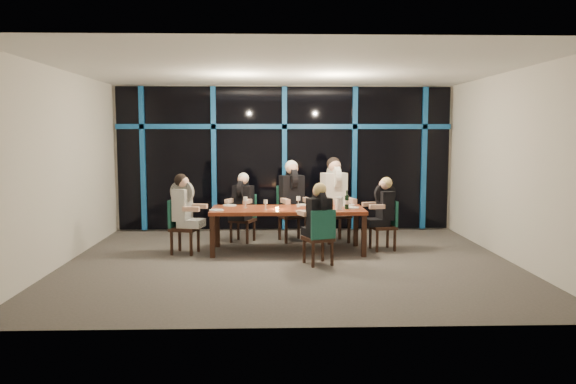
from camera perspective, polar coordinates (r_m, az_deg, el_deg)
name	(u,v)px	position (r m, az deg, el deg)	size (l,w,h in m)	color
room	(289,133)	(8.68, 0.13, 6.00)	(7.04, 7.00, 3.02)	#554E4B
window_wall	(285,156)	(11.62, -0.31, 3.66)	(6.86, 0.43, 2.94)	black
dining_table	(288,212)	(9.57, -0.04, -2.07)	(2.60, 1.00, 0.75)	maroon
chair_far_left	(244,215)	(10.57, -4.47, -2.36)	(0.53, 0.53, 0.88)	black
chair_far_mid	(291,210)	(10.60, 0.29, -1.84)	(0.60, 0.60, 1.04)	black
chair_far_right	(333,209)	(10.56, 4.55, -1.76)	(0.63, 0.63, 1.08)	black
chair_end_left	(180,223)	(9.63, -10.89, -3.14)	(0.52, 0.52, 0.92)	black
chair_end_right	(387,222)	(9.91, 10.01, -3.04)	(0.47, 0.47, 0.87)	black
chair_near_mid	(320,234)	(8.62, 3.30, -4.31)	(0.52, 0.52, 0.87)	black
diner_far_left	(242,197)	(10.45, -4.65, -0.51)	(0.54, 0.60, 0.86)	black
diner_far_mid	(292,189)	(10.47, 0.45, 0.31)	(0.61, 0.70, 1.01)	black
diner_far_right	(335,187)	(10.43, 4.77, 0.49)	(0.64, 0.73, 1.05)	silver
diner_end_left	(184,202)	(9.55, -10.50, -0.99)	(0.62, 0.52, 0.90)	black
diner_end_right	(383,203)	(9.83, 9.65, -1.06)	(0.57, 0.47, 0.84)	black
diner_near_mid	(318,211)	(8.63, 3.10, -1.96)	(0.53, 0.59, 0.85)	black
plate_far_left	(230,205)	(9.95, -5.96, -1.35)	(0.24, 0.24, 0.01)	white
plate_far_mid	(303,205)	(9.97, 1.53, -1.31)	(0.24, 0.24, 0.01)	white
plate_far_right	(348,205)	(9.95, 6.10, -1.35)	(0.24, 0.24, 0.01)	white
plate_end_left	(216,210)	(9.37, -7.29, -1.83)	(0.24, 0.24, 0.01)	white
plate_end_right	(352,208)	(9.64, 6.54, -1.59)	(0.24, 0.24, 0.01)	white
plate_near_mid	(303,211)	(9.14, 1.54, -1.97)	(0.24, 0.24, 0.01)	white
wine_bottle	(347,202)	(9.52, 5.99, -1.00)	(0.07, 0.07, 0.32)	black
water_pitcher	(339,204)	(9.39, 5.18, -1.18)	(0.13, 0.12, 0.21)	silver
tea_light	(277,208)	(9.43, -1.13, -1.67)	(0.06, 0.06, 0.03)	#FEA84C
wine_glass_a	(266,202)	(9.38, -2.29, -1.06)	(0.07, 0.07, 0.17)	white
wine_glass_b	(298,199)	(9.75, 1.05, -0.73)	(0.07, 0.07, 0.18)	white
wine_glass_c	(315,201)	(9.55, 2.77, -0.90)	(0.07, 0.07, 0.18)	white
wine_glass_d	(245,200)	(9.64, -4.36, -0.79)	(0.07, 0.07, 0.19)	white
wine_glass_e	(341,199)	(9.85, 5.40, -0.73)	(0.07, 0.07, 0.17)	silver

